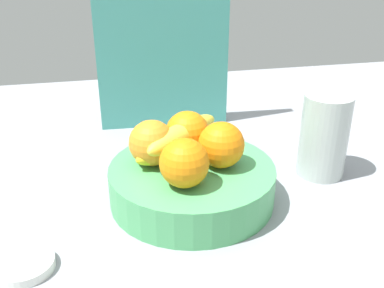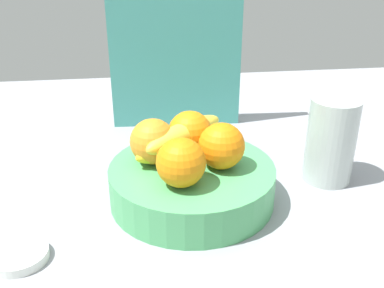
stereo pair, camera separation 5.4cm
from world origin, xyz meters
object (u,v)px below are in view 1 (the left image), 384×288
object	(u,v)px
orange_front_left	(184,163)
orange_center	(187,133)
orange_back_left	(152,143)
banana_bunch	(182,140)
orange_front_right	(221,145)
cutting_board	(163,46)
fruit_bowl	(192,183)
thermos_tumbler	(324,136)
jar_lid	(24,265)

from	to	relation	value
orange_front_left	orange_center	size ratio (longest dim) A/B	1.00
orange_back_left	banana_bunch	bearing A→B (deg)	12.47
orange_front_left	orange_front_right	xyz separation A→B (cm)	(6.84, 4.70, 0.00)
orange_front_left	orange_center	bearing A→B (deg)	75.97
orange_front_left	orange_front_right	size ratio (longest dim) A/B	1.00
orange_front_right	banana_bunch	bearing A→B (deg)	143.28
orange_back_left	cutting_board	size ratio (longest dim) A/B	0.20
orange_back_left	banana_bunch	size ratio (longest dim) A/B	0.43
fruit_bowl	thermos_tumbler	size ratio (longest dim) A/B	1.78
banana_bunch	orange_front_left	bearing A→B (deg)	-98.63
fruit_bowl	banana_bunch	bearing A→B (deg)	105.20
orange_front_right	orange_center	size ratio (longest dim) A/B	1.00
fruit_bowl	orange_front_right	xyz separation A→B (cm)	(4.56, -0.62, 6.75)
cutting_board	jar_lid	size ratio (longest dim) A/B	4.53
orange_front_right	thermos_tumbler	bearing A→B (deg)	12.46
jar_lid	orange_front_left	bearing A→B (deg)	16.22
jar_lid	cutting_board	bearing A→B (deg)	59.69
thermos_tumbler	orange_front_left	bearing A→B (deg)	-161.24
fruit_bowl	thermos_tumbler	xyz separation A→B (cm)	(24.57, 3.80, 4.43)
orange_front_right	jar_lid	size ratio (longest dim) A/B	0.93
orange_center	banana_bunch	bearing A→B (deg)	-130.05
orange_center	jar_lid	bearing A→B (deg)	-146.35
orange_back_left	cutting_board	distance (cm)	31.25
cutting_board	jar_lid	world-z (taller)	cutting_board
orange_front_right	orange_back_left	xyz separation A→B (cm)	(-10.55, 2.99, 0.00)
orange_back_left	banana_bunch	world-z (taller)	orange_back_left
cutting_board	jar_lid	xyz separation A→B (cm)	(-25.59, -43.78, -17.33)
orange_front_left	banana_bunch	world-z (taller)	orange_front_left
fruit_bowl	banana_bunch	size ratio (longest dim) A/B	1.56
fruit_bowl	orange_front_left	world-z (taller)	orange_front_left
cutting_board	thermos_tumbler	size ratio (longest dim) A/B	2.40
orange_front_right	banana_bunch	world-z (taller)	orange_front_right
thermos_tumbler	orange_back_left	bearing A→B (deg)	-177.32
orange_front_left	cutting_board	world-z (taller)	cutting_board
fruit_bowl	cutting_board	xyz separation A→B (cm)	(0.48, 31.82, 14.94)
fruit_bowl	cutting_board	size ratio (longest dim) A/B	0.74
banana_bunch	thermos_tumbler	bearing A→B (deg)	0.71
orange_front_left	orange_back_left	world-z (taller)	same
orange_back_left	thermos_tumbler	bearing A→B (deg)	2.68
orange_front_left	orange_front_right	world-z (taller)	same
fruit_bowl	thermos_tumbler	bearing A→B (deg)	8.79
fruit_bowl	thermos_tumbler	distance (cm)	25.26
fruit_bowl	jar_lid	bearing A→B (deg)	-154.54
fruit_bowl	orange_center	size ratio (longest dim) A/B	3.62
orange_back_left	thermos_tumbler	world-z (taller)	thermos_tumbler
orange_center	orange_back_left	bearing A→B (deg)	-157.67
orange_back_left	jar_lid	world-z (taller)	orange_back_left
orange_front_right	cutting_board	world-z (taller)	cutting_board
orange_center	cutting_board	world-z (taller)	cutting_board
fruit_bowl	cutting_board	world-z (taller)	cutting_board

